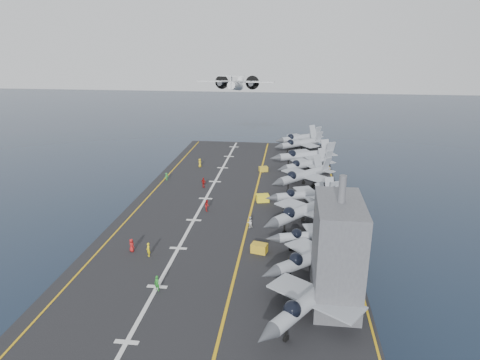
# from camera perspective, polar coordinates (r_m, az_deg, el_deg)

# --- Properties ---
(ground) EXTENTS (500.00, 500.00, 0.00)m
(ground) POSITION_cam_1_polar(r_m,az_deg,el_deg) (83.73, -0.33, -9.34)
(ground) COLOR #142135
(ground) RESTS_ON ground
(hull) EXTENTS (36.00, 90.00, 10.00)m
(hull) POSITION_cam_1_polar(r_m,az_deg,el_deg) (81.51, -0.34, -6.23)
(hull) COLOR #56595E
(hull) RESTS_ON ground
(flight_deck) EXTENTS (38.00, 92.00, 0.40)m
(flight_deck) POSITION_cam_1_polar(r_m,az_deg,el_deg) (79.47, -0.35, -2.82)
(flight_deck) COLOR black
(flight_deck) RESTS_ON hull
(foul_line) EXTENTS (0.35, 90.00, 0.02)m
(foul_line) POSITION_cam_1_polar(r_m,az_deg,el_deg) (79.09, 1.81, -2.77)
(foul_line) COLOR gold
(foul_line) RESTS_ON flight_deck
(landing_centerline) EXTENTS (0.50, 90.00, 0.02)m
(landing_centerline) POSITION_cam_1_polar(r_m,az_deg,el_deg) (80.32, -4.60, -2.48)
(landing_centerline) COLOR silver
(landing_centerline) RESTS_ON flight_deck
(deck_edge_port) EXTENTS (0.25, 90.00, 0.02)m
(deck_edge_port) POSITION_cam_1_polar(r_m,az_deg,el_deg) (83.14, -12.06, -2.11)
(deck_edge_port) COLOR gold
(deck_edge_port) RESTS_ON flight_deck
(deck_edge_stbd) EXTENTS (0.25, 90.00, 0.02)m
(deck_edge_stbd) POSITION_cam_1_polar(r_m,az_deg,el_deg) (79.36, 13.04, -3.19)
(deck_edge_stbd) COLOR gold
(deck_edge_stbd) RESTS_ON flight_deck
(island_superstructure) EXTENTS (5.00, 10.00, 15.00)m
(island_superstructure) POSITION_cam_1_polar(r_m,az_deg,el_deg) (48.66, 12.94, -7.85)
(island_superstructure) COLOR #56595E
(island_superstructure) RESTS_ON flight_deck
(fighter_jet_0) EXTENTS (17.47, 18.86, 5.45)m
(fighter_jet_0) POSITION_cam_1_polar(r_m,az_deg,el_deg) (47.10, 9.43, -15.27)
(fighter_jet_0) COLOR gray
(fighter_jet_0) RESTS_ON flight_deck
(fighter_jet_1) EXTENTS (17.91, 17.45, 5.22)m
(fighter_jet_1) POSITION_cam_1_polar(r_m,az_deg,el_deg) (55.51, 10.05, -9.85)
(fighter_jet_1) COLOR #9FA9B2
(fighter_jet_1) RESTS_ON flight_deck
(fighter_jet_2) EXTENTS (14.60, 11.56, 4.46)m
(fighter_jet_2) POSITION_cam_1_polar(r_m,az_deg,el_deg) (61.71, 10.11, -7.22)
(fighter_jet_2) COLOR #939CA2
(fighter_jet_2) RESTS_ON flight_deck
(fighter_jet_3) EXTENTS (18.76, 19.46, 5.65)m
(fighter_jet_3) POSITION_cam_1_polar(r_m,az_deg,el_deg) (68.43, 8.48, -3.93)
(fighter_jet_3) COLOR gray
(fighter_jet_3) RESTS_ON flight_deck
(fighter_jet_4) EXTENTS (15.78, 13.23, 4.67)m
(fighter_jet_4) POSITION_cam_1_polar(r_m,az_deg,el_deg) (76.67, 8.83, -1.84)
(fighter_jet_4) COLOR gray
(fighter_jet_4) RESTS_ON flight_deck
(fighter_jet_5) EXTENTS (18.47, 18.84, 5.50)m
(fighter_jet_5) POSITION_cam_1_polar(r_m,az_deg,el_deg) (86.08, 8.47, 0.75)
(fighter_jet_5) COLOR #99A2AB
(fighter_jet_5) RESTS_ON flight_deck
(fighter_jet_6) EXTENTS (17.23, 16.54, 5.00)m
(fighter_jet_6) POSITION_cam_1_polar(r_m,az_deg,el_deg) (94.62, 8.96, 2.20)
(fighter_jet_6) COLOR #8F969E
(fighter_jet_6) RESTS_ON flight_deck
(fighter_jet_7) EXTENTS (19.09, 16.69, 5.56)m
(fighter_jet_7) POSITION_cam_1_polar(r_m,az_deg,el_deg) (100.95, 8.76, 3.41)
(fighter_jet_7) COLOR #9FA7AF
(fighter_jet_7) RESTS_ON flight_deck
(fighter_jet_8) EXTENTS (17.77, 16.95, 5.15)m
(fighter_jet_8) POSITION_cam_1_polar(r_m,az_deg,el_deg) (112.90, 8.06, 4.94)
(fighter_jet_8) COLOR #959DA7
(fighter_jet_8) RESTS_ON flight_deck
(tow_cart_a) EXTENTS (2.45, 1.90, 1.30)m
(tow_cart_a) POSITION_cam_1_polar(r_m,az_deg,el_deg) (60.68, 2.59, -9.06)
(tow_cart_a) COLOR gold
(tow_cart_a) RESTS_ON flight_deck
(tow_cart_b) EXTENTS (2.57, 2.00, 1.36)m
(tow_cart_b) POSITION_cam_1_polar(r_m,az_deg,el_deg) (78.57, 3.03, -2.42)
(tow_cart_b) COLOR yellow
(tow_cart_b) RESTS_ON flight_deck
(tow_cart_c) EXTENTS (2.17, 1.80, 1.11)m
(tow_cart_c) POSITION_cam_1_polar(r_m,az_deg,el_deg) (96.28, 3.14, 1.48)
(tow_cart_c) COLOR gold
(tow_cart_c) RESTS_ON flight_deck
(crew_0) EXTENTS (1.38, 1.28, 1.91)m
(crew_0) POSITION_cam_1_polar(r_m,az_deg,el_deg) (62.60, -14.26, -8.43)
(crew_0) COLOR #B21919
(crew_0) RESTS_ON flight_deck
(crew_1) EXTENTS (1.35, 1.43, 1.99)m
(crew_1) POSITION_cam_1_polar(r_m,az_deg,el_deg) (60.81, -12.13, -9.06)
(crew_1) COLOR yellow
(crew_1) RESTS_ON flight_deck
(crew_2) EXTENTS (1.19, 1.41, 2.00)m
(crew_2) POSITION_cam_1_polar(r_m,az_deg,el_deg) (74.48, -4.43, -3.39)
(crew_2) COLOR #B21919
(crew_2) RESTS_ON flight_deck
(crew_3) EXTENTS (1.14, 1.10, 1.59)m
(crew_3) POSITION_cam_1_polar(r_m,az_deg,el_deg) (91.44, -9.77, 0.46)
(crew_3) COLOR #268C33
(crew_3) RESTS_ON flight_deck
(crew_4) EXTENTS (1.47, 1.29, 2.05)m
(crew_4) POSITION_cam_1_polar(r_m,az_deg,el_deg) (85.97, -4.88, -0.35)
(crew_4) COLOR #A40F0E
(crew_4) RESTS_ON flight_deck
(crew_5) EXTENTS (1.25, 1.42, 1.99)m
(crew_5) POSITION_cam_1_polar(r_m,az_deg,el_deg) (99.79, -5.38, 2.30)
(crew_5) COLOR yellow
(crew_5) RESTS_ON flight_deck
(crew_6) EXTENTS (1.36, 1.13, 1.95)m
(crew_6) POSITION_cam_1_polar(r_m,az_deg,el_deg) (53.09, -11.00, -13.37)
(crew_6) COLOR #207E22
(crew_6) RESTS_ON flight_deck
(crew_7) EXTENTS (1.35, 1.34, 1.90)m
(crew_7) POSITION_cam_1_polar(r_m,az_deg,el_deg) (67.84, 1.31, -5.65)
(crew_7) COLOR white
(crew_7) RESTS_ON flight_deck
(transport_plane) EXTENTS (23.03, 16.24, 5.29)m
(transport_plane) POSITION_cam_1_polar(r_m,az_deg,el_deg) (126.89, -0.59, 12.41)
(transport_plane) COLOR white
(fighter_jet_9) EXTENTS (17.77, 16.95, 5.15)m
(fighter_jet_9) POSITION_cam_1_polar(r_m,az_deg,el_deg) (119.35, 8.01, 5.68)
(fighter_jet_9) COLOR #959DA7
(fighter_jet_9) RESTS_ON flight_deck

